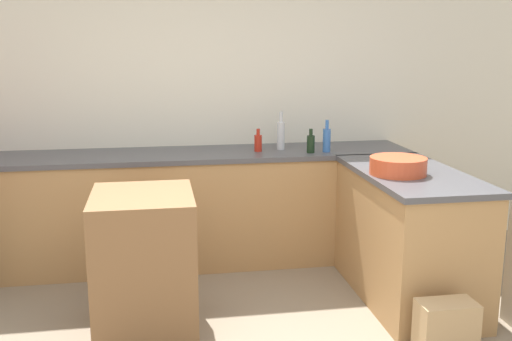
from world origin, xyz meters
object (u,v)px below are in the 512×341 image
(mixing_bowl, at_px, (398,166))
(wine_bottle_dark, at_px, (311,143))
(island_table, at_px, (145,262))
(vinegar_bottle_clear, at_px, (281,135))
(paper_bag, at_px, (446,330))
(water_bottle_blue, at_px, (327,139))
(hot_sauce_bottle, at_px, (258,142))

(mixing_bowl, relative_size, wine_bottle_dark, 1.96)
(island_table, bearing_deg, vinegar_bottle_clear, 45.93)
(paper_bag, bearing_deg, water_bottle_blue, 98.71)
(mixing_bowl, distance_m, wine_bottle_dark, 0.96)
(hot_sauce_bottle, bearing_deg, vinegar_bottle_clear, 15.33)
(water_bottle_blue, distance_m, paper_bag, 1.91)
(mixing_bowl, relative_size, vinegar_bottle_clear, 1.21)
(mixing_bowl, distance_m, water_bottle_blue, 0.93)
(vinegar_bottle_clear, height_order, paper_bag, vinegar_bottle_clear)
(wine_bottle_dark, bearing_deg, hot_sauce_bottle, 162.03)
(hot_sauce_bottle, xyz_separation_m, water_bottle_blue, (0.55, -0.12, 0.03))
(wine_bottle_dark, bearing_deg, vinegar_bottle_clear, 137.84)
(vinegar_bottle_clear, xyz_separation_m, water_bottle_blue, (0.35, -0.17, -0.02))
(mixing_bowl, bearing_deg, vinegar_bottle_clear, 118.87)
(paper_bag, bearing_deg, mixing_bowl, 90.96)
(hot_sauce_bottle, bearing_deg, mixing_bowl, -52.01)
(wine_bottle_dark, xyz_separation_m, paper_bag, (0.40, -1.66, -0.84))
(island_table, height_order, hot_sauce_bottle, hot_sauce_bottle)
(hot_sauce_bottle, relative_size, paper_bag, 0.54)
(island_table, distance_m, water_bottle_blue, 1.88)
(mixing_bowl, bearing_deg, island_table, -176.75)
(island_table, bearing_deg, water_bottle_blue, 33.94)
(mixing_bowl, height_order, wine_bottle_dark, wine_bottle_dark)
(hot_sauce_bottle, xyz_separation_m, wine_bottle_dark, (0.41, -0.13, 0.00))
(island_table, height_order, wine_bottle_dark, wine_bottle_dark)
(vinegar_bottle_clear, distance_m, hot_sauce_bottle, 0.22)
(vinegar_bottle_clear, bearing_deg, island_table, -134.07)
(wine_bottle_dark, bearing_deg, mixing_bowl, -66.59)
(wine_bottle_dark, distance_m, paper_bag, 1.91)
(vinegar_bottle_clear, xyz_separation_m, wine_bottle_dark, (0.21, -0.19, -0.05))
(vinegar_bottle_clear, distance_m, paper_bag, 2.14)
(hot_sauce_bottle, bearing_deg, paper_bag, -65.82)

